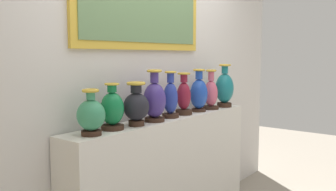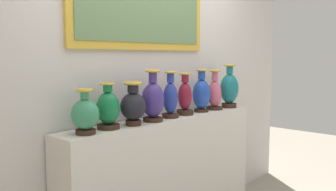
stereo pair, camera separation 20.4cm
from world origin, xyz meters
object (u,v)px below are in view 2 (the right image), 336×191
at_px(vase_jade, 85,114).
at_px(vase_sapphire, 201,94).
at_px(vase_burgundy, 185,97).
at_px(vase_teal, 229,89).
at_px(vase_rose, 215,94).
at_px(vase_cobalt, 170,98).
at_px(vase_emerald, 108,109).
at_px(vase_onyx, 133,105).
at_px(vase_indigo, 153,100).

height_order(vase_jade, vase_sapphire, vase_sapphire).
height_order(vase_burgundy, vase_teal, vase_teal).
bearing_deg(vase_rose, vase_burgundy, 178.79).
distance_m(vase_cobalt, vase_sapphire, 0.43).
bearing_deg(vase_teal, vase_emerald, 178.50).
bearing_deg(vase_jade, vase_sapphire, 1.02).
xyz_separation_m(vase_burgundy, vase_sapphire, (0.23, -0.00, 0.01)).
height_order(vase_onyx, vase_sapphire, vase_sapphire).
height_order(vase_indigo, vase_burgundy, vase_indigo).
bearing_deg(vase_jade, vase_onyx, -0.59).
bearing_deg(vase_burgundy, vase_cobalt, -178.20).
xyz_separation_m(vase_jade, vase_cobalt, (0.86, 0.02, 0.03)).
bearing_deg(vase_indigo, vase_teal, -0.83).
distance_m(vase_onyx, vase_indigo, 0.22).
relative_size(vase_jade, vase_burgundy, 0.82).
xyz_separation_m(vase_indigo, vase_cobalt, (0.22, 0.01, -0.01)).
xyz_separation_m(vase_sapphire, vase_rose, (0.20, -0.01, -0.02)).
distance_m(vase_onyx, vase_teal, 1.29).
relative_size(vase_emerald, vase_indigo, 0.80).
bearing_deg(vase_sapphire, vase_emerald, 179.64).
height_order(vase_indigo, vase_cobalt, vase_indigo).
bearing_deg(vase_emerald, vase_teal, -1.50).
relative_size(vase_onyx, vase_teal, 0.75).
relative_size(vase_cobalt, vase_teal, 0.90).
relative_size(vase_jade, vase_sapphire, 0.77).
bearing_deg(vase_teal, vase_indigo, 179.17).
height_order(vase_onyx, vase_rose, vase_rose).
height_order(vase_jade, vase_indigo, vase_indigo).
relative_size(vase_emerald, vase_cobalt, 0.84).
height_order(vase_emerald, vase_teal, vase_teal).
relative_size(vase_emerald, vase_burgundy, 0.89).
xyz_separation_m(vase_jade, vase_onyx, (0.42, -0.00, 0.02)).
distance_m(vase_emerald, vase_burgundy, 0.84).
relative_size(vase_burgundy, vase_sapphire, 0.94).
height_order(vase_emerald, vase_cobalt, vase_cobalt).
relative_size(vase_jade, vase_rose, 0.79).
bearing_deg(vase_onyx, vase_emerald, 170.67).
bearing_deg(vase_rose, vase_indigo, -179.32).
distance_m(vase_sapphire, vase_teal, 0.42).
bearing_deg(vase_rose, vase_jade, -179.38).
distance_m(vase_emerald, vase_teal, 1.49).
bearing_deg(vase_indigo, vase_cobalt, 3.38).
bearing_deg(vase_sapphire, vase_rose, -1.92).
xyz_separation_m(vase_onyx, vase_cobalt, (0.44, 0.02, 0.01)).
distance_m(vase_indigo, vase_teal, 1.07).
bearing_deg(vase_teal, vase_jade, 179.68).
height_order(vase_burgundy, vase_sapphire, vase_sapphire).
height_order(vase_jade, vase_cobalt, vase_cobalt).
distance_m(vase_indigo, vase_cobalt, 0.22).
bearing_deg(vase_onyx, vase_cobalt, 3.06).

